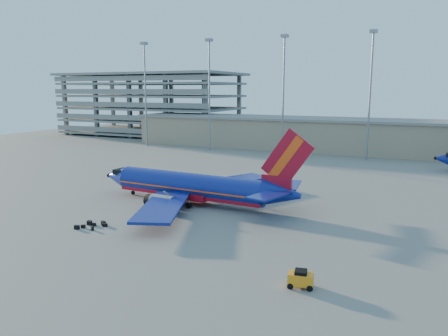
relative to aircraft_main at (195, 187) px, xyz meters
The scene contains 7 objects.
ground 5.23m from the aircraft_main, 65.75° to the left, with size 220.00×220.00×0.00m, color slate.
terminal_building 63.40m from the aircraft_main, 79.17° to the left, with size 122.00×16.00×8.50m.
parking_garage 99.13m from the aircraft_main, 127.51° to the left, with size 62.00×32.00×21.40m.
light_mast_row 52.93m from the aircraft_main, 82.17° to the left, with size 101.60×1.60×28.65m.
aircraft_main is the anchor object (origin of this frame).
baggage_tug 28.52m from the aircraft_main, 43.68° to the right, with size 2.25×1.60×1.48m.
luggage_pile 15.64m from the aircraft_main, 112.39° to the right, with size 2.99×3.07×0.47m.
Camera 1 is at (27.08, -56.66, 15.90)m, focal length 35.00 mm.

